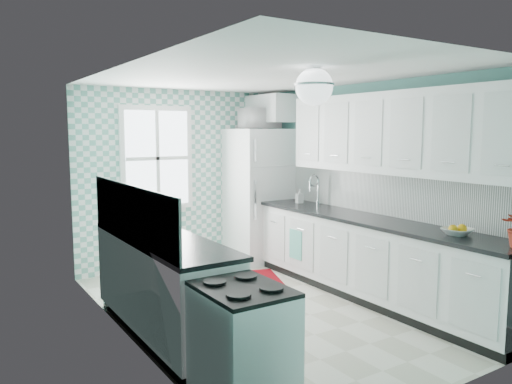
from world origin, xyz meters
TOP-DOWN VIEW (x-y plane):
  - floor at (0.00, 0.00)m, footprint 3.00×4.40m
  - ceiling at (0.00, 0.00)m, footprint 3.00×4.40m
  - wall_back at (0.00, 2.21)m, footprint 3.00×0.02m
  - wall_front at (0.00, -2.21)m, footprint 3.00×0.02m
  - wall_left at (-1.51, 0.00)m, footprint 0.02×4.40m
  - wall_right at (1.51, 0.00)m, footprint 0.02×4.40m
  - accent_wall at (0.00, 2.19)m, footprint 3.00×0.01m
  - window at (-0.35, 2.16)m, footprint 1.04×0.05m
  - backsplash_right at (1.49, -0.40)m, footprint 0.02×3.60m
  - backsplash_left at (-1.49, -0.07)m, footprint 0.02×2.15m
  - upper_cabinets_right at (1.33, -0.60)m, footprint 0.33×3.20m
  - upper_cabinet_fridge at (1.30, 1.83)m, footprint 0.40×0.74m
  - ceiling_light at (0.00, -0.80)m, footprint 0.34×0.34m
  - base_cabinets_right at (1.20, -0.40)m, footprint 0.60×3.60m
  - countertop_right at (1.19, -0.40)m, footprint 0.63×3.60m
  - base_cabinets_left at (-1.20, -0.07)m, footprint 0.60×2.15m
  - countertop_left at (-1.19, -0.07)m, footprint 0.63×2.15m
  - fridge at (1.11, 1.80)m, footprint 0.85×0.84m
  - stove at (-1.20, -1.52)m, footprint 0.56×0.70m
  - sink at (1.20, 0.75)m, footprint 0.45×0.37m
  - rug at (0.38, 0.84)m, footprint 1.05×1.24m
  - dish_towel at (0.89, 0.61)m, footprint 0.08×0.25m
  - fruit_bowl at (1.20, -1.50)m, footprint 0.31×0.31m
  - soap_bottle at (1.25, 1.01)m, footprint 0.10×0.10m
  - microwave at (1.11, 1.80)m, footprint 0.56×0.40m

SIDE VIEW (x-z plane):
  - floor at x=0.00m, z-range -0.02..0.00m
  - rug at x=0.38m, z-range 0.00..0.02m
  - stove at x=-1.20m, z-range 0.02..0.86m
  - base_cabinets_right at x=1.20m, z-range 0.00..0.90m
  - base_cabinets_left at x=-1.20m, z-range 0.00..0.90m
  - dish_towel at x=0.89m, z-range 0.29..0.67m
  - countertop_right at x=1.19m, z-range 0.90..0.94m
  - countertop_left at x=-1.19m, z-range 0.90..0.94m
  - sink at x=1.20m, z-range 0.67..1.20m
  - fruit_bowl at x=1.20m, z-range 0.94..1.01m
  - fridge at x=1.11m, z-range 0.00..1.96m
  - soap_bottle at x=1.25m, z-range 0.94..1.13m
  - backsplash_right at x=1.49m, z-range 0.94..1.45m
  - backsplash_left at x=-1.49m, z-range 0.94..1.45m
  - wall_back at x=0.00m, z-range 0.00..2.50m
  - wall_front at x=0.00m, z-range 0.00..2.50m
  - wall_left at x=-1.51m, z-range 0.00..2.50m
  - wall_right at x=1.51m, z-range 0.00..2.50m
  - accent_wall at x=0.00m, z-range 0.00..2.50m
  - window at x=-0.35m, z-range 0.83..2.27m
  - upper_cabinets_right at x=1.33m, z-range 1.45..2.35m
  - microwave at x=1.11m, z-range 1.95..2.26m
  - upper_cabinet_fridge at x=1.30m, z-range 2.05..2.45m
  - ceiling_light at x=0.00m, z-range 2.15..2.50m
  - ceiling at x=0.00m, z-range 2.50..2.52m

